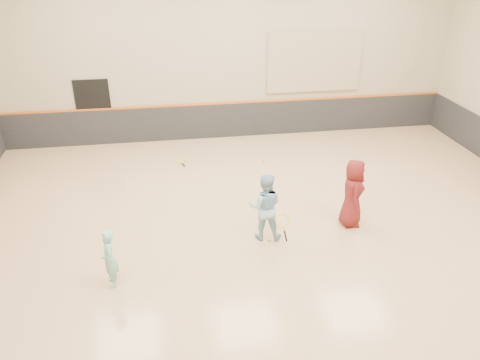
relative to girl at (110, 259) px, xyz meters
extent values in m
cube|color=tan|center=(3.45, 1.47, -0.72)|extent=(15.00, 12.00, 0.20)
cube|color=tan|center=(3.45, 7.48, 2.38)|extent=(15.00, 0.02, 6.00)
cube|color=tan|center=(3.45, -4.54, 2.38)|extent=(15.00, 0.02, 6.00)
cube|color=#232326|center=(3.45, 7.44, -0.02)|extent=(14.90, 0.04, 1.20)
cube|color=#D85914|center=(3.45, 7.43, 0.60)|extent=(14.90, 0.03, 0.06)
cube|color=tan|center=(6.25, 7.42, 1.88)|extent=(3.20, 0.08, 2.00)
cube|color=black|center=(-1.05, 7.45, 0.48)|extent=(1.10, 0.05, 2.20)
imported|color=#75CCBE|center=(0.00, 0.00, 0.00)|extent=(0.36, 0.49, 1.23)
imported|color=#8DB9DA|center=(3.30, 1.16, 0.19)|extent=(0.90, 0.77, 1.61)
imported|color=maroon|center=(5.44, 1.40, 0.22)|extent=(0.67, 0.90, 1.67)
sphere|color=#C7D832|center=(3.38, 0.99, -0.58)|extent=(0.07, 0.07, 0.07)
sphere|color=#C5D932|center=(5.58, 1.31, 0.41)|extent=(0.07, 0.07, 0.07)
sphere|color=#C8E034|center=(4.11, 5.17, -0.58)|extent=(0.07, 0.07, 0.07)
camera|label=1|loc=(1.33, -7.63, 5.45)|focal=35.00mm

